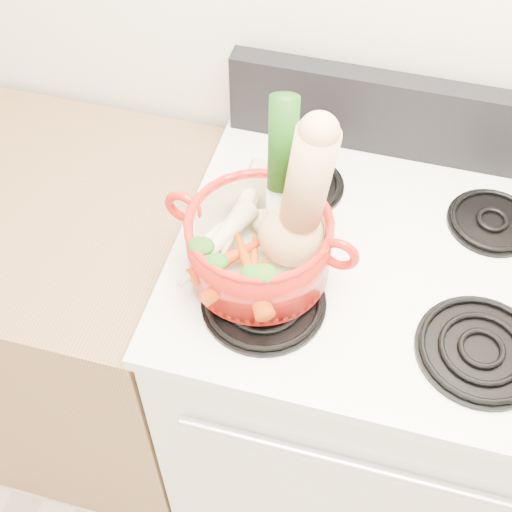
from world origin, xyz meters
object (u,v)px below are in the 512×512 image
(squash, at_px, (298,198))
(leek, at_px, (280,177))
(stove_body, at_px, (355,384))
(dutch_oven, at_px, (259,246))

(squash, distance_m, leek, 0.05)
(leek, bearing_deg, stove_body, -0.32)
(squash, bearing_deg, leek, 141.14)
(dutch_oven, xyz_separation_m, squash, (0.06, 0.03, 0.11))
(dutch_oven, height_order, leek, leek)
(stove_body, height_order, squash, squash)
(stove_body, bearing_deg, squash, -155.49)
(dutch_oven, relative_size, leek, 0.80)
(stove_body, distance_m, leek, 0.72)
(stove_body, bearing_deg, leek, -168.57)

